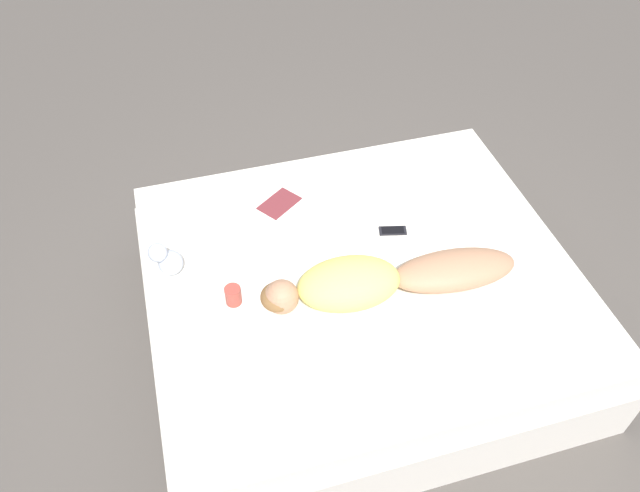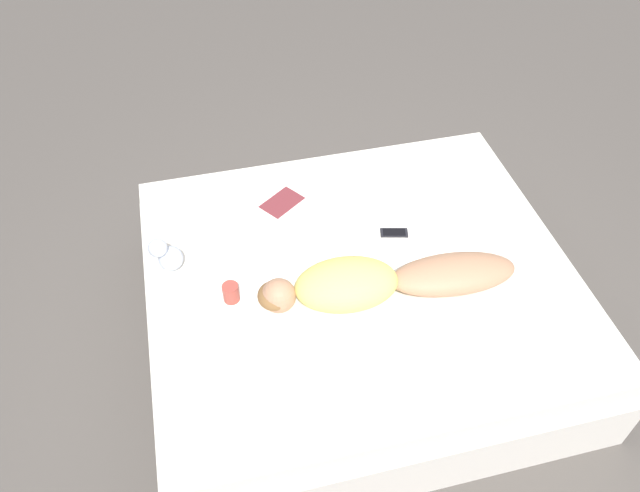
% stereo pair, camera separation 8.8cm
% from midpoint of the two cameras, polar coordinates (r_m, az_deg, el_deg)
% --- Properties ---
extents(ground_plane, '(12.00, 12.00, 0.00)m').
position_cam_midpoint_polar(ground_plane, '(3.66, 3.96, -7.80)').
color(ground_plane, '#4C4742').
extents(bed, '(1.97, 2.23, 0.55)m').
position_cam_midpoint_polar(bed, '(3.45, 4.19, -5.19)').
color(bed, beige).
rests_on(bed, ground_plane).
extents(person, '(0.36, 1.31, 0.21)m').
position_cam_midpoint_polar(person, '(3.07, 6.19, -3.28)').
color(person, '#A37556').
rests_on(person, bed).
extents(open_magazine, '(0.58, 0.55, 0.01)m').
position_cam_midpoint_polar(open_magazine, '(3.52, -1.44, 3.14)').
color(open_magazine, silver).
rests_on(open_magazine, bed).
extents(coffee_mug, '(0.11, 0.08, 0.10)m').
position_cam_midpoint_polar(coffee_mug, '(3.09, -7.35, -4.22)').
color(coffee_mug, '#993D33').
rests_on(coffee_mug, bed).
extents(cell_phone, '(0.10, 0.16, 0.01)m').
position_cam_midpoint_polar(cell_phone, '(3.43, 7.51, 1.21)').
color(cell_phone, black).
rests_on(cell_phone, bed).
extents(plush_toy, '(0.14, 0.16, 0.20)m').
position_cam_midpoint_polar(plush_toy, '(3.26, -13.08, -0.85)').
color(plush_toy, '#B2BCCC').
rests_on(plush_toy, bed).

